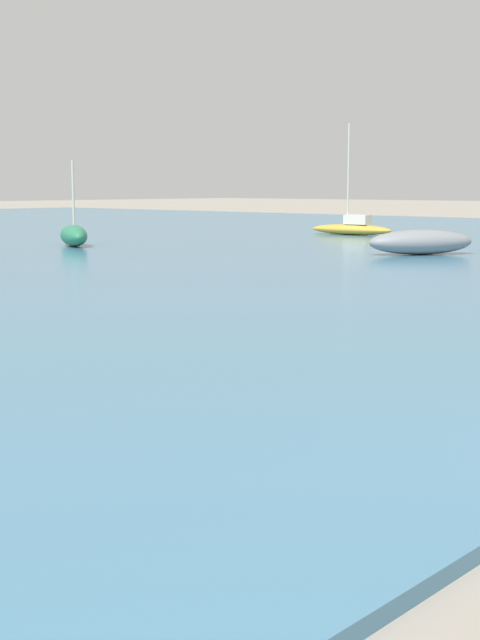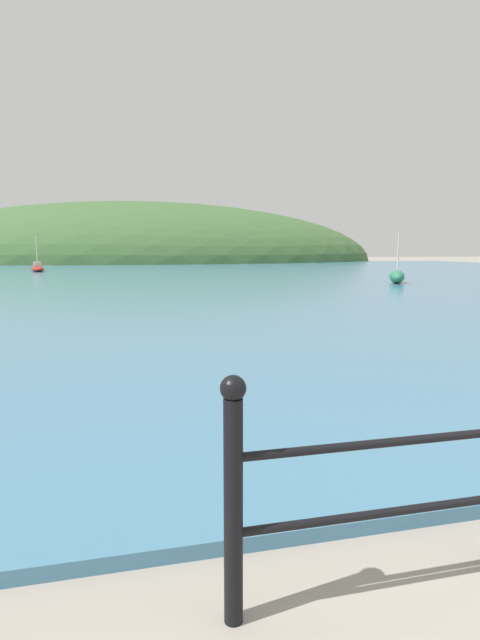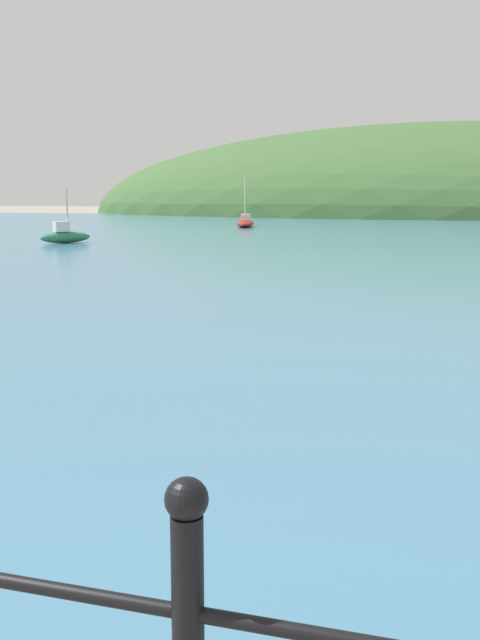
{
  "view_description": "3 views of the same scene",
  "coord_description": "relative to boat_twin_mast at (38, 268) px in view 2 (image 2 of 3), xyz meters",
  "views": [
    {
      "loc": [
        -6.06,
        0.06,
        1.85
      ],
      "look_at": [
        -0.8,
        4.87,
        0.78
      ],
      "focal_mm": 50.0,
      "sensor_mm": 36.0,
      "label": 1
    },
    {
      "loc": [
        -3.19,
        -0.6,
        1.76
      ],
      "look_at": [
        -1.5,
        6.41,
        0.73
      ],
      "focal_mm": 28.0,
      "sensor_mm": 36.0,
      "label": 2
    },
    {
      "loc": [
        2.65,
        -0.25,
        1.95
      ],
      "look_at": [
        0.58,
        6.53,
        0.74
      ],
      "focal_mm": 42.0,
      "sensor_mm": 36.0,
      "label": 3
    }
  ],
  "objects": [
    {
      "name": "water",
      "position": [
        9.17,
        -7.44,
        -0.29
      ],
      "size": [
        80.0,
        60.0,
        0.1
      ],
      "primitive_type": "cube",
      "color": "teal",
      "rests_on": "ground"
    },
    {
      "name": "far_hillside",
      "position": [
        9.17,
        31.83,
        -0.34
      ],
      "size": [
        67.05,
        36.88,
        16.35
      ],
      "color": "#3D6033",
      "rests_on": "ground"
    },
    {
      "name": "boat_twin_mast",
      "position": [
        0.0,
        0.0,
        0.0
      ],
      "size": [
        1.46,
        3.05,
        2.72
      ],
      "color": "maroon",
      "rests_on": "water"
    },
    {
      "name": "boat_green_fishing",
      "position": [
        19.3,
        -17.87,
        0.08
      ],
      "size": [
        1.77,
        2.42,
        2.51
      ],
      "color": "#287551",
      "rests_on": "water"
    }
  ]
}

